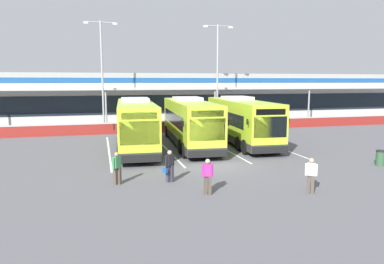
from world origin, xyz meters
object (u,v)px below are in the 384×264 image
coach_bus_left_centre (190,123)px  pedestrian_near_bin (208,175)px  coach_bus_centre (240,121)px  pedestrian_child (117,167)px  pedestrian_with_handbag (169,165)px  litter_bin (380,158)px  coach_bus_leftmost (136,125)px  pedestrian_in_dark_coat (311,174)px  lamp_post_centre (218,70)px  lamp_post_west (102,69)px

coach_bus_left_centre → pedestrian_near_bin: bearing=-100.4°
coach_bus_centre → pedestrian_child: bearing=-137.0°
pedestrian_with_handbag → litter_bin: 12.95m
coach_bus_leftmost → pedestrian_in_dark_coat: 14.39m
coach_bus_left_centre → coach_bus_centre: size_ratio=1.00×
coach_bus_centre → pedestrian_near_bin: size_ratio=7.58×
pedestrian_near_bin → lamp_post_centre: size_ratio=0.15×
coach_bus_leftmost → lamp_post_centre: (9.88, 10.42, 4.50)m
pedestrian_near_bin → litter_bin: 11.96m
coach_bus_left_centre → coach_bus_leftmost: bearing=-174.7°
pedestrian_near_bin → pedestrian_child: bearing=146.2°
coach_bus_leftmost → lamp_post_west: bearing=101.3°
pedestrian_in_dark_coat → pedestrian_child: bearing=156.8°
coach_bus_centre → pedestrian_in_dark_coat: coach_bus_centre is taller
pedestrian_child → lamp_post_centre: 23.46m
coach_bus_leftmost → pedestrian_with_handbag: (0.73, -9.40, -0.93)m
coach_bus_left_centre → lamp_post_west: lamp_post_west is taller
coach_bus_centre → coach_bus_left_centre: bearing=-178.4°
lamp_post_west → coach_bus_centre: bearing=-44.5°
pedestrian_with_handbag → litter_bin: (12.94, 0.28, -0.39)m
coach_bus_leftmost → lamp_post_west: (-2.22, 11.11, 4.50)m
pedestrian_in_dark_coat → coach_bus_centre: bearing=81.4°
pedestrian_child → lamp_post_west: size_ratio=0.15×
pedestrian_child → lamp_post_centre: lamp_post_centre is taller
coach_bus_centre → pedestrian_with_handbag: size_ratio=7.58×
coach_bus_leftmost → coach_bus_centre: bearing=3.5°
pedestrian_in_dark_coat → lamp_post_centre: (3.32, 23.20, 5.42)m
coach_bus_leftmost → litter_bin: bearing=-33.7°
litter_bin → pedestrian_in_dark_coat: bearing=-152.8°
pedestrian_child → litter_bin: size_ratio=1.74×
coach_bus_left_centre → pedestrian_child: 11.37m
coach_bus_leftmost → pedestrian_in_dark_coat: bearing=-62.8°
coach_bus_left_centre → litter_bin: 13.47m
coach_bus_centre → pedestrian_child: (-10.41, -9.69, -0.91)m
coach_bus_centre → lamp_post_centre: size_ratio=1.12×
pedestrian_child → lamp_post_west: lamp_post_west is taller
coach_bus_centre → pedestrian_with_handbag: coach_bus_centre is taller
pedestrian_with_handbag → lamp_post_centre: lamp_post_centre is taller
pedestrian_with_handbag → pedestrian_near_bin: 2.68m
coach_bus_left_centre → coach_bus_centre: bearing=1.6°
coach_bus_centre → coach_bus_leftmost: bearing=-176.5°
coach_bus_leftmost → pedestrian_near_bin: bearing=-80.3°
pedestrian_child → coach_bus_centre: bearing=43.0°
pedestrian_with_handbag → pedestrian_child: same height
litter_bin → pedestrian_child: bearing=-179.8°
litter_bin → coach_bus_left_centre: bearing=134.8°
coach_bus_left_centre → lamp_post_west: (-6.45, 10.71, 4.50)m
pedestrian_with_handbag → lamp_post_west: lamp_post_west is taller
coach_bus_leftmost → coach_bus_left_centre: bearing=5.3°
coach_bus_left_centre → lamp_post_west: size_ratio=1.12×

